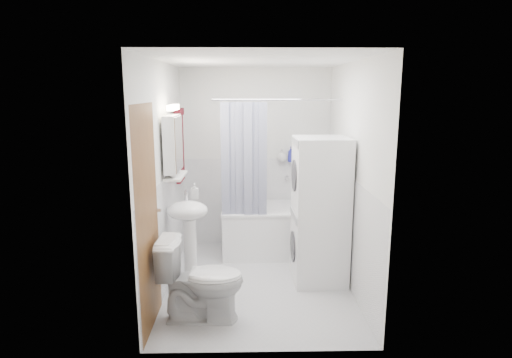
{
  "coord_description": "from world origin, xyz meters",
  "views": [
    {
      "loc": [
        -0.12,
        -4.45,
        2.1
      ],
      "look_at": [
        -0.02,
        0.15,
        1.15
      ],
      "focal_mm": 30.0,
      "sensor_mm": 36.0,
      "label": 1
    }
  ],
  "objects_px": {
    "bathtub": "(285,227)",
    "washer_dryer": "(320,211)",
    "toilet": "(201,280)",
    "sink": "(188,224)"
  },
  "relations": [
    {
      "from": "sink",
      "to": "toilet",
      "type": "relative_size",
      "value": 1.32
    },
    {
      "from": "bathtub",
      "to": "toilet",
      "type": "relative_size",
      "value": 2.07
    },
    {
      "from": "bathtub",
      "to": "toilet",
      "type": "distance_m",
      "value": 1.91
    },
    {
      "from": "bathtub",
      "to": "sink",
      "type": "bearing_deg",
      "value": -139.77
    },
    {
      "from": "bathtub",
      "to": "washer_dryer",
      "type": "distance_m",
      "value": 1.02
    },
    {
      "from": "washer_dryer",
      "to": "toilet",
      "type": "xyz_separation_m",
      "value": [
        -1.22,
        -0.81,
        -0.42
      ]
    },
    {
      "from": "bathtub",
      "to": "washer_dryer",
      "type": "relative_size",
      "value": 1.01
    },
    {
      "from": "sink",
      "to": "toilet",
      "type": "height_order",
      "value": "sink"
    },
    {
      "from": "sink",
      "to": "washer_dryer",
      "type": "relative_size",
      "value": 0.64
    },
    {
      "from": "toilet",
      "to": "sink",
      "type": "bearing_deg",
      "value": 18.18
    }
  ]
}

